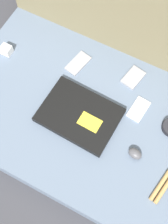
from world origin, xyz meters
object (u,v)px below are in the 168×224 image
object	(u,v)px
phone_silver	(78,63)
phone_black	(133,77)
computer_mouse	(135,154)
laptop	(80,115)
charger_brick	(6,50)
phone_small	(139,109)

from	to	relation	value
phone_silver	phone_black	xyz separation A→B (m)	(0.25, 0.05, 0.00)
computer_mouse	phone_silver	xyz separation A→B (m)	(-0.40, 0.27, -0.01)
phone_black	computer_mouse	bearing A→B (deg)	-53.93
laptop	phone_silver	xyz separation A→B (m)	(-0.13, 0.22, -0.01)
phone_silver	charger_brick	xyz separation A→B (m)	(-0.32, -0.10, 0.02)
phone_small	laptop	bearing A→B (deg)	-139.52
laptop	charger_brick	size ratio (longest dim) A/B	7.03
phone_silver	phone_black	distance (m)	0.25
computer_mouse	charger_brick	size ratio (longest dim) A/B	1.35
phone_small	charger_brick	distance (m)	0.65
phone_small	charger_brick	world-z (taller)	charger_brick
phone_silver	phone_black	size ratio (longest dim) A/B	1.14
phone_small	phone_silver	bearing A→B (deg)	171.99
phone_silver	phone_small	distance (m)	0.34
phone_silver	computer_mouse	bearing A→B (deg)	-22.35
phone_silver	phone_small	world-z (taller)	same
phone_black	phone_small	size ratio (longest dim) A/B	1.01
computer_mouse	phone_black	distance (m)	0.35
computer_mouse	phone_small	world-z (taller)	computer_mouse
computer_mouse	phone_black	bearing A→B (deg)	124.58
computer_mouse	phone_black	world-z (taller)	computer_mouse
computer_mouse	phone_black	size ratio (longest dim) A/B	0.55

